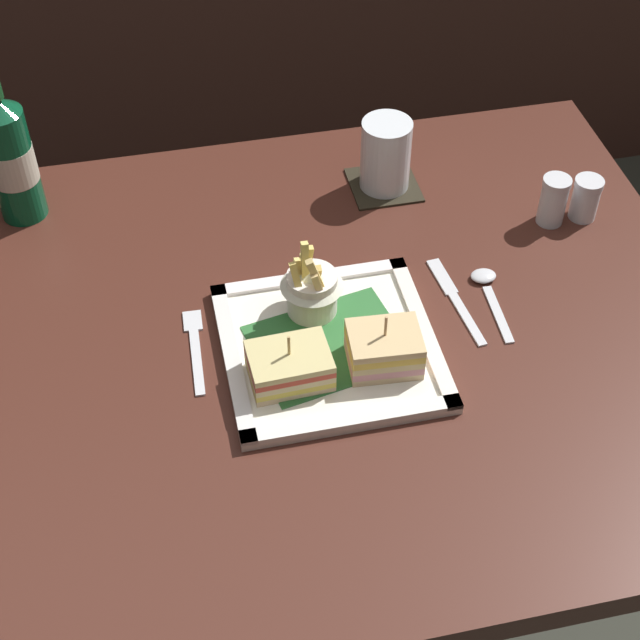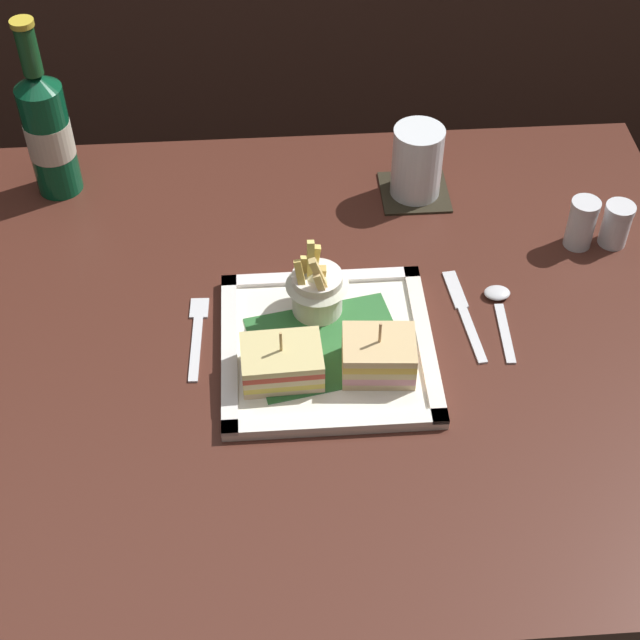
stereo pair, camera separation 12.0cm
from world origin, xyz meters
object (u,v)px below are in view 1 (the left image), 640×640
(fries_cup, at_px, (311,286))
(knife, at_px, (454,297))
(sandwich_half_right, at_px, (384,349))
(sandwich_half_left, at_px, (290,366))
(spoon, at_px, (487,286))
(salt_shaker, at_px, (553,203))
(square_plate, at_px, (329,347))
(fork, at_px, (195,346))
(water_glass, at_px, (385,159))
(dining_table, at_px, (312,402))
(pepper_shaker, at_px, (585,201))
(beer_bottle, at_px, (9,155))

(fries_cup, height_order, knife, fries_cup)
(sandwich_half_right, bearing_deg, sandwich_half_left, 180.00)
(spoon, relative_size, salt_shaker, 1.80)
(square_plate, xyz_separation_m, fork, (-0.16, 0.04, -0.00))
(fries_cup, bearing_deg, water_glass, 56.43)
(sandwich_half_right, distance_m, fries_cup, 0.13)
(water_glass, bearing_deg, dining_table, -121.72)
(square_plate, relative_size, sandwich_half_left, 2.65)
(sandwich_half_left, distance_m, fries_cup, 0.12)
(sandwich_half_left, relative_size, water_glass, 0.92)
(sandwich_half_left, bearing_deg, water_glass, 58.97)
(fries_cup, height_order, spoon, fries_cup)
(fork, xyz_separation_m, spoon, (0.40, 0.02, 0.00))
(knife, distance_m, salt_shaker, 0.22)
(spoon, bearing_deg, fries_cup, 180.00)
(sandwich_half_right, bearing_deg, pepper_shaker, 31.97)
(square_plate, relative_size, fries_cup, 2.36)
(fries_cup, relative_size, fork, 0.77)
(sandwich_half_left, height_order, pepper_shaker, sandwich_half_left)
(sandwich_half_right, relative_size, water_glass, 0.85)
(sandwich_half_left, xyz_separation_m, spoon, (0.29, 0.11, -0.03))
(square_plate, relative_size, sandwich_half_right, 2.87)
(salt_shaker, bearing_deg, fork, -165.49)
(dining_table, relative_size, beer_bottle, 3.91)
(sandwich_half_right, height_order, pepper_shaker, sandwich_half_right)
(square_plate, height_order, salt_shaker, salt_shaker)
(fries_cup, distance_m, spoon, 0.25)
(square_plate, distance_m, salt_shaker, 0.41)
(dining_table, height_order, water_glass, water_glass)
(beer_bottle, distance_m, knife, 0.64)
(knife, distance_m, spoon, 0.05)
(sandwich_half_left, distance_m, fork, 0.14)
(beer_bottle, bearing_deg, knife, -28.39)
(dining_table, height_order, pepper_shaker, pepper_shaker)
(beer_bottle, distance_m, fork, 0.39)
(square_plate, xyz_separation_m, spoon, (0.23, 0.06, -0.00))
(water_glass, bearing_deg, sandwich_half_left, -121.03)
(fries_cup, distance_m, pepper_shaker, 0.44)
(beer_bottle, relative_size, fork, 1.89)
(fork, bearing_deg, dining_table, -3.10)
(beer_bottle, bearing_deg, dining_table, -42.22)
(dining_table, relative_size, square_plate, 4.03)
(knife, bearing_deg, square_plate, -162.42)
(pepper_shaker, bearing_deg, knife, -152.25)
(knife, height_order, salt_shaker, salt_shaker)
(fries_cup, xyz_separation_m, spoon, (0.24, -0.00, -0.05))
(fries_cup, bearing_deg, beer_bottle, 141.13)
(sandwich_half_left, relative_size, spoon, 0.74)
(fries_cup, distance_m, fork, 0.17)
(salt_shaker, bearing_deg, spoon, -139.26)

